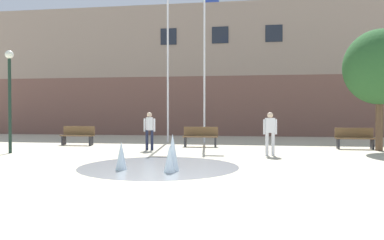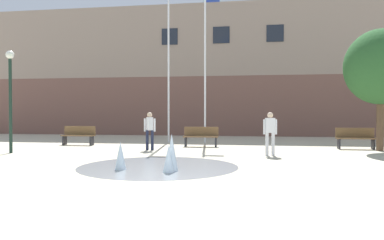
{
  "view_description": "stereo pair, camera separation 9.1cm",
  "coord_description": "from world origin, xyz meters",
  "px_view_note": "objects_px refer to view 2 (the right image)",
  "views": [
    {
      "loc": [
        1.87,
        -7.41,
        1.6
      ],
      "look_at": [
        -0.21,
        6.39,
        1.3
      ],
      "focal_mm": 35.0,
      "sensor_mm": 36.0,
      "label": 1
    },
    {
      "loc": [
        1.95,
        -7.39,
        1.6
      ],
      "look_at": [
        -0.21,
        6.39,
        1.3
      ],
      "focal_mm": 35.0,
      "sensor_mm": 36.0,
      "label": 2
    }
  ],
  "objects_px": {
    "flagpole_left": "(169,53)",
    "flagpole_right": "(206,60)",
    "lamp_post_left_lane": "(10,86)",
    "park_bench_left_of_flagpoles": "(79,135)",
    "park_bench_center": "(201,136)",
    "adult_watching": "(270,130)",
    "street_tree_near_building": "(381,67)",
    "park_bench_under_right_flagpole": "(355,138)",
    "adult_near_bench": "(150,128)"
  },
  "relations": [
    {
      "from": "adult_watching",
      "to": "street_tree_near_building",
      "type": "xyz_separation_m",
      "value": [
        4.56,
        2.44,
        2.51
      ]
    },
    {
      "from": "adult_near_bench",
      "to": "flagpole_right",
      "type": "relative_size",
      "value": 0.2
    },
    {
      "from": "lamp_post_left_lane",
      "to": "park_bench_left_of_flagpoles",
      "type": "bearing_deg",
      "value": 75.43
    },
    {
      "from": "adult_near_bench",
      "to": "lamp_post_left_lane",
      "type": "relative_size",
      "value": 0.4
    },
    {
      "from": "adult_near_bench",
      "to": "flagpole_left",
      "type": "bearing_deg",
      "value": 149.71
    },
    {
      "from": "flagpole_left",
      "to": "flagpole_right",
      "type": "bearing_deg",
      "value": 0.0
    },
    {
      "from": "park_bench_under_right_flagpole",
      "to": "adult_watching",
      "type": "relative_size",
      "value": 1.01
    },
    {
      "from": "adult_watching",
      "to": "lamp_post_left_lane",
      "type": "distance_m",
      "value": 10.09
    },
    {
      "from": "park_bench_left_of_flagpoles",
      "to": "flagpole_left",
      "type": "height_order",
      "value": "flagpole_left"
    },
    {
      "from": "park_bench_center",
      "to": "park_bench_under_right_flagpole",
      "type": "distance_m",
      "value": 6.75
    },
    {
      "from": "lamp_post_left_lane",
      "to": "park_bench_center",
      "type": "bearing_deg",
      "value": 29.0
    },
    {
      "from": "flagpole_right",
      "to": "street_tree_near_building",
      "type": "distance_m",
      "value": 8.16
    },
    {
      "from": "flagpole_right",
      "to": "park_bench_center",
      "type": "bearing_deg",
      "value": -88.85
    },
    {
      "from": "park_bench_under_right_flagpole",
      "to": "flagpole_left",
      "type": "bearing_deg",
      "value": 165.55
    },
    {
      "from": "adult_near_bench",
      "to": "flagpole_right",
      "type": "xyz_separation_m",
      "value": [
        1.86,
        4.12,
        3.37
      ]
    },
    {
      "from": "park_bench_under_right_flagpole",
      "to": "flagpole_right",
      "type": "distance_m",
      "value": 8.11
    },
    {
      "from": "park_bench_under_right_flagpole",
      "to": "lamp_post_left_lane",
      "type": "xyz_separation_m",
      "value": [
        -13.71,
        -3.78,
        2.11
      ]
    },
    {
      "from": "park_bench_center",
      "to": "adult_watching",
      "type": "height_order",
      "value": "adult_watching"
    },
    {
      "from": "park_bench_center",
      "to": "adult_watching",
      "type": "bearing_deg",
      "value": -46.69
    },
    {
      "from": "flagpole_right",
      "to": "adult_watching",
      "type": "bearing_deg",
      "value": -60.46
    },
    {
      "from": "park_bench_left_of_flagpoles",
      "to": "adult_near_bench",
      "type": "distance_m",
      "value": 4.5
    },
    {
      "from": "park_bench_center",
      "to": "street_tree_near_building",
      "type": "xyz_separation_m",
      "value": [
        7.54,
        -0.72,
        2.96
      ]
    },
    {
      "from": "park_bench_left_of_flagpoles",
      "to": "street_tree_near_building",
      "type": "distance_m",
      "value": 13.85
    },
    {
      "from": "adult_near_bench",
      "to": "street_tree_near_building",
      "type": "distance_m",
      "value": 9.85
    },
    {
      "from": "street_tree_near_building",
      "to": "park_bench_under_right_flagpole",
      "type": "bearing_deg",
      "value": 140.95
    },
    {
      "from": "park_bench_left_of_flagpoles",
      "to": "flagpole_left",
      "type": "bearing_deg",
      "value": 29.43
    },
    {
      "from": "park_bench_under_right_flagpole",
      "to": "flagpole_right",
      "type": "height_order",
      "value": "flagpole_right"
    },
    {
      "from": "park_bench_left_of_flagpoles",
      "to": "lamp_post_left_lane",
      "type": "relative_size",
      "value": 0.4
    },
    {
      "from": "flagpole_left",
      "to": "flagpole_right",
      "type": "relative_size",
      "value": 1.1
    },
    {
      "from": "adult_watching",
      "to": "flagpole_left",
      "type": "relative_size",
      "value": 0.18
    },
    {
      "from": "park_bench_center",
      "to": "park_bench_under_right_flagpole",
      "type": "xyz_separation_m",
      "value": [
        6.75,
        -0.08,
        0.0
      ]
    },
    {
      "from": "park_bench_left_of_flagpoles",
      "to": "park_bench_center",
      "type": "height_order",
      "value": "same"
    },
    {
      "from": "park_bench_under_right_flagpole",
      "to": "lamp_post_left_lane",
      "type": "relative_size",
      "value": 0.4
    },
    {
      "from": "adult_near_bench",
      "to": "lamp_post_left_lane",
      "type": "distance_m",
      "value": 5.65
    },
    {
      "from": "park_bench_center",
      "to": "flagpole_left",
      "type": "height_order",
      "value": "flagpole_left"
    },
    {
      "from": "park_bench_under_right_flagpole",
      "to": "flagpole_left",
      "type": "height_order",
      "value": "flagpole_left"
    },
    {
      "from": "park_bench_center",
      "to": "adult_near_bench",
      "type": "distance_m",
      "value": 2.76
    },
    {
      "from": "park_bench_under_right_flagpole",
      "to": "flagpole_right",
      "type": "relative_size",
      "value": 0.2
    },
    {
      "from": "street_tree_near_building",
      "to": "lamp_post_left_lane",
      "type": "bearing_deg",
      "value": -167.78
    },
    {
      "from": "flagpole_left",
      "to": "flagpole_right",
      "type": "distance_m",
      "value": 1.98
    },
    {
      "from": "park_bench_under_right_flagpole",
      "to": "flagpole_left",
      "type": "relative_size",
      "value": 0.18
    },
    {
      "from": "flagpole_left",
      "to": "park_bench_center",
      "type": "bearing_deg",
      "value": -47.63
    },
    {
      "from": "adult_watching",
      "to": "adult_near_bench",
      "type": "height_order",
      "value": "same"
    },
    {
      "from": "park_bench_left_of_flagpoles",
      "to": "street_tree_near_building",
      "type": "bearing_deg",
      "value": -2.71
    },
    {
      "from": "park_bench_center",
      "to": "lamp_post_left_lane",
      "type": "xyz_separation_m",
      "value": [
        -6.96,
        -3.86,
        2.11
      ]
    },
    {
      "from": "park_bench_center",
      "to": "park_bench_under_right_flagpole",
      "type": "height_order",
      "value": "same"
    },
    {
      "from": "adult_watching",
      "to": "park_bench_left_of_flagpoles",
      "type": "bearing_deg",
      "value": 153.34
    },
    {
      "from": "adult_near_bench",
      "to": "street_tree_near_building",
      "type": "height_order",
      "value": "street_tree_near_building"
    },
    {
      "from": "park_bench_under_right_flagpole",
      "to": "flagpole_left",
      "type": "xyz_separation_m",
      "value": [
        -8.73,
        2.25,
        4.23
      ]
    },
    {
      "from": "flagpole_right",
      "to": "park_bench_under_right_flagpole",
      "type": "bearing_deg",
      "value": -18.32
    }
  ]
}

